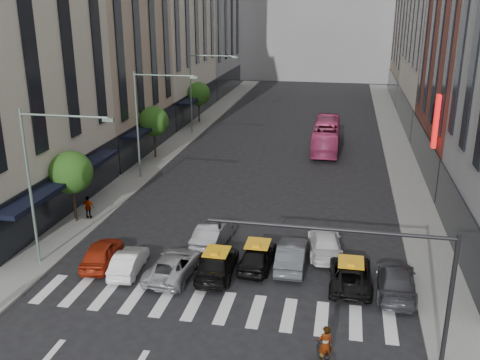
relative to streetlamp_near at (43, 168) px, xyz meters
The scene contains 27 objects.
ground 12.32m from the streetlamp_near, 21.72° to the right, with size 160.00×160.00×0.00m, color black.
sidewalk_left 26.69m from the streetlamp_near, 93.21° to the left, with size 3.00×96.00×0.15m, color slate.
sidewalk_right 34.27m from the streetlamp_near, 50.35° to the left, with size 3.00×96.00×0.15m, color slate.
building_left_b 25.72m from the streetlamp_near, 106.16° to the left, with size 8.00×16.00×24.00m, color tan.
building_right_d 67.22m from the streetlamp_near, 66.09° to the left, with size 8.00×18.00×28.00m, color tan.
tree_near 6.65m from the streetlamp_near, 106.32° to the left, with size 2.88×2.88×4.95m.
tree_mid 22.18m from the streetlamp_near, 94.56° to the left, with size 2.88×2.88×4.95m.
tree_far 38.11m from the streetlamp_near, 92.65° to the left, with size 2.88×2.88×4.95m.
streetlamp_near is the anchor object (origin of this frame).
streetlamp_mid 16.00m from the streetlamp_near, 90.00° to the left, with size 5.38×0.25×9.00m.
streetlamp_far 32.00m from the streetlamp_near, 90.00° to the left, with size 5.38×0.25×9.00m.
traffic_signal 18.48m from the streetlamp_near, 15.74° to the right, with size 10.10×0.20×6.00m.
liberty_sign 27.73m from the streetlamp_near, 35.24° to the left, with size 0.30×0.70×4.00m.
car_red 5.87m from the streetlamp_near, 14.77° to the left, with size 1.68×4.16×1.42m, color #9D240E.
car_white_front 6.95m from the streetlamp_near, ahead, with size 1.34×3.83×1.26m, color white.
car_silver 8.86m from the streetlamp_near, ahead, with size 2.19×4.74×1.32m, color #ABACB1.
taxi_left 10.83m from the streetlamp_near, ahead, with size 1.95×4.80×1.39m, color black.
taxi_center 12.82m from the streetlamp_near, 10.23° to the left, with size 1.71×4.24×1.45m, color black.
car_grey_mid 14.61m from the streetlamp_near, 10.63° to the left, with size 1.58×4.52×1.49m, color #43464B.
taxi_right 17.58m from the streetlamp_near, ahead, with size 2.20×4.78×1.33m, color black.
car_grey_curb 19.79m from the streetlamp_near, ahead, with size 1.99×4.89×1.42m, color #393A40.
car_row2_left 10.79m from the streetlamp_near, 28.17° to the left, with size 1.62×4.64×1.53m, color gray.
car_row2_right 16.74m from the streetlamp_near, 16.65° to the left, with size 1.91×4.70×1.36m, color white.
bus 32.23m from the streetlamp_near, 63.48° to the left, with size 2.48×10.60×2.95m, color #BA3668.
motorcycle 17.69m from the streetlamp_near, 21.14° to the right, with size 0.66×1.90×1.00m, color black.
rider 17.33m from the streetlamp_near, 21.14° to the right, with size 0.62×0.41×1.71m, color gray.
pedestrian_far 8.37m from the streetlamp_near, 99.53° to the left, with size 0.93×0.39×1.59m, color gray.
Camera 1 is at (5.84, -21.10, 14.59)m, focal length 40.00 mm.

